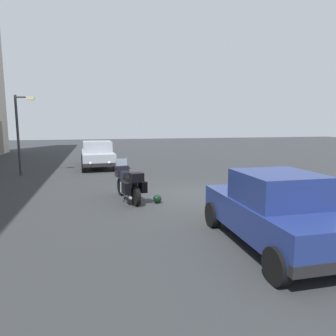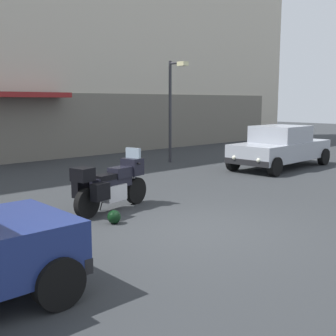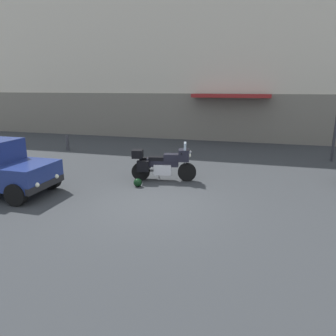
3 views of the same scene
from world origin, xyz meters
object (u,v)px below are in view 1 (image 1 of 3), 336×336
object	(u,v)px
car_sedan_far	(98,154)
streetlamp_curbside	(21,126)
car_hatchback_near	(274,210)
helmet	(157,199)
motorcycle	(128,183)

from	to	relation	value
car_sedan_far	streetlamp_curbside	distance (m)	4.53
car_hatchback_near	streetlamp_curbside	size ratio (longest dim) A/B	0.97
car_sedan_far	streetlamp_curbside	size ratio (longest dim) A/B	1.16
car_hatchback_near	car_sedan_far	size ratio (longest dim) A/B	0.84
helmet	streetlamp_curbside	distance (m)	9.22
motorcycle	car_hatchback_near	world-z (taller)	car_hatchback_near
car_hatchback_near	car_sedan_far	distance (m)	13.52
car_sedan_far	motorcycle	bearing A→B (deg)	3.95
motorcycle	helmet	bearing A→B (deg)	-135.12
streetlamp_curbside	car_sedan_far	bearing A→B (deg)	-61.57
motorcycle	car_hatchback_near	distance (m)	5.37
streetlamp_curbside	car_hatchback_near	bearing A→B (deg)	-146.40
car_sedan_far	streetlamp_curbside	bearing A→B (deg)	-64.51
helmet	car_sedan_far	xyz separation A→B (m)	(8.93, 1.91, 0.64)
motorcycle	streetlamp_curbside	size ratio (longest dim) A/B	0.56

